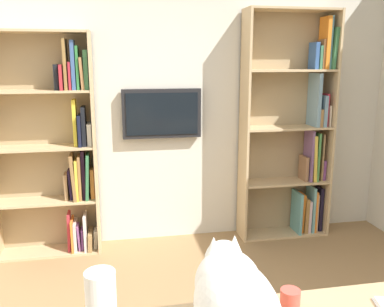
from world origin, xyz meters
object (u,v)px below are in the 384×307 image
at_px(bookshelf_right, 56,149).
at_px(coffee_mug, 290,301).
at_px(bookshelf_left, 296,134).
at_px(cat, 234,302).
at_px(wall_mounted_tv, 162,114).
at_px(paper_towel_roll, 101,306).

relative_size(bookshelf_right, coffee_mug, 20.68).
relative_size(bookshelf_left, cat, 3.52).
height_order(bookshelf_left, wall_mounted_tv, bookshelf_left).
distance_m(bookshelf_left, coffee_mug, 2.63).
bearing_deg(coffee_mug, bookshelf_left, -114.86).
height_order(cat, coffee_mug, cat).
relative_size(bookshelf_right, wall_mounted_tv, 2.69).
bearing_deg(coffee_mug, bookshelf_right, -63.73).
height_order(bookshelf_left, coffee_mug, bookshelf_left).
xyz_separation_m(bookshelf_left, paper_towel_roll, (1.83, 2.40, -0.15)).
bearing_deg(wall_mounted_tv, paper_towel_roll, 78.31).
height_order(bookshelf_right, cat, bookshelf_right).
height_order(wall_mounted_tv, coffee_mug, wall_mounted_tv).
bearing_deg(paper_towel_roll, cat, 163.37).
relative_size(wall_mounted_tv, paper_towel_roll, 2.80).
bearing_deg(paper_towel_roll, bookshelf_left, -127.33).
relative_size(bookshelf_left, wall_mounted_tv, 2.99).
height_order(bookshelf_left, bookshelf_right, bookshelf_left).
xyz_separation_m(wall_mounted_tv, paper_towel_roll, (0.51, 2.49, -0.37)).
xyz_separation_m(cat, paper_towel_roll, (0.45, -0.13, -0.05)).
xyz_separation_m(wall_mounted_tv, coffee_mug, (-0.22, 2.46, -0.45)).
xyz_separation_m(bookshelf_right, paper_towel_roll, (-0.44, 2.40, -0.09)).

